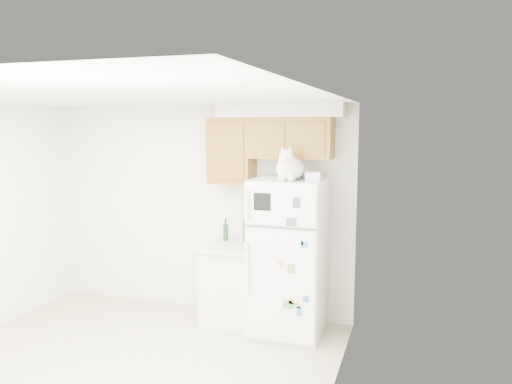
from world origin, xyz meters
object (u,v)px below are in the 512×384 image
at_px(base_counter, 231,283).
at_px(bottle_green, 226,229).
at_px(storage_box_back, 299,174).
at_px(storage_box_front, 313,176).
at_px(cat, 290,167).
at_px(refrigerator, 288,257).
at_px(bottle_amber, 246,227).

relative_size(base_counter, bottle_green, 3.53).
bearing_deg(bottle_green, storage_box_back, -8.76).
relative_size(base_counter, storage_box_front, 6.13).
xyz_separation_m(cat, storage_box_back, (0.05, 0.22, -0.08)).
bearing_deg(bottle_green, storage_box_front, -17.46).
height_order(refrigerator, storage_box_back, storage_box_back).
bearing_deg(refrigerator, storage_box_front, -23.10).
bearing_deg(bottle_green, base_counter, -50.13).
bearing_deg(storage_box_back, base_counter, 165.70).
height_order(cat, storage_box_front, cat).
distance_m(cat, bottle_green, 1.22).
relative_size(storage_box_front, bottle_green, 0.58).
height_order(storage_box_back, bottle_amber, storage_box_back).
distance_m(base_counter, bottle_green, 0.62).
distance_m(base_counter, storage_box_back, 1.51).
xyz_separation_m(base_counter, bottle_green, (-0.13, 0.15, 0.59)).
bearing_deg(base_counter, bottle_amber, 51.39).
height_order(storage_box_back, storage_box_front, storage_box_back).
distance_m(refrigerator, bottle_amber, 0.66).
relative_size(refrigerator, bottle_amber, 4.93).
relative_size(storage_box_back, storage_box_front, 1.20).
bearing_deg(refrigerator, cat, -73.24).
xyz_separation_m(base_counter, storage_box_back, (0.78, 0.01, 1.29)).
xyz_separation_m(refrigerator, cat, (0.04, -0.14, 0.98)).
relative_size(cat, storage_box_back, 2.84).
distance_m(storage_box_back, storage_box_front, 0.28).
bearing_deg(bottle_amber, refrigerator, -22.35).
bearing_deg(bottle_green, bottle_amber, 1.40).
relative_size(base_counter, storage_box_back, 5.11).
bearing_deg(storage_box_back, storage_box_front, -62.45).
bearing_deg(bottle_green, cat, -22.91).
bearing_deg(cat, refrigerator, 106.76).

